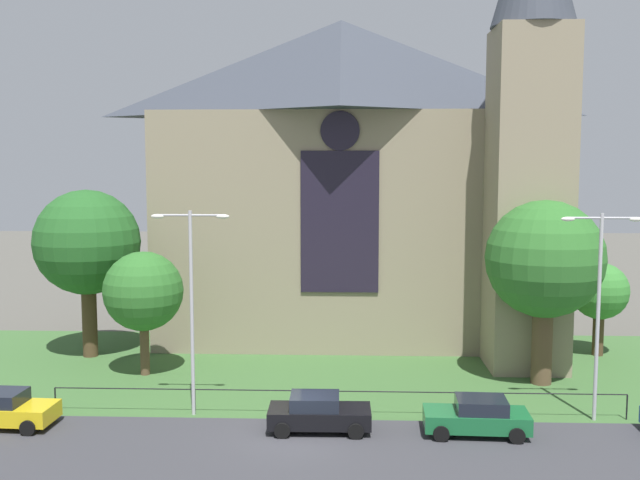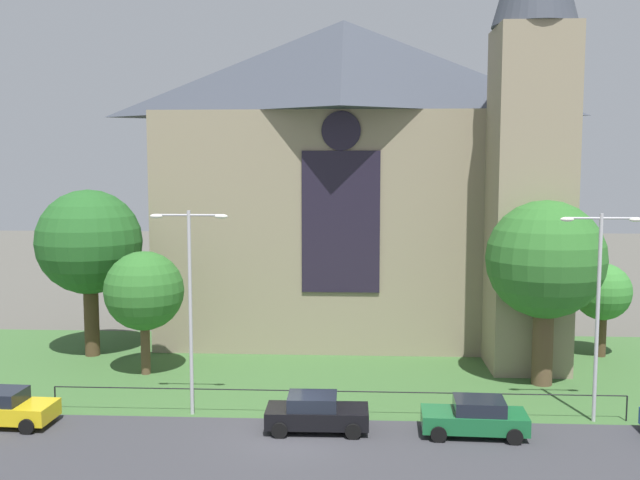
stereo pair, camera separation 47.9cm
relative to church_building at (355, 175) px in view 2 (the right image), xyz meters
The scene contains 14 objects.
ground 13.19m from the church_building, 106.46° to the right, with size 160.00×160.00×0.00m, color #56544C.
road_asphalt 22.55m from the church_building, 96.70° to the right, with size 120.00×8.00×0.01m, color #38383D.
grass_verge 14.48m from the church_building, 103.27° to the right, with size 120.00×20.00×0.01m, color #3D6633.
church_building is the anchor object (origin of this frame).
iron_railing 18.05m from the church_building, 92.87° to the right, with size 24.98×0.07×1.13m.
tree_right_near 14.54m from the church_building, 47.74° to the right, with size 5.82×5.82×9.21m.
tree_right_far 16.26m from the church_building, 18.59° to the right, with size 3.25×3.25×5.37m.
tree_left_near 15.64m from the church_building, 138.61° to the right, with size 4.12×4.12×6.48m.
tree_left_far 16.64m from the church_building, 158.07° to the right, with size 5.93×5.93×9.54m.
streetlamp_near 17.68m from the church_building, 114.39° to the right, with size 3.37×0.26×8.96m.
streetlamp_far 19.20m from the church_building, 56.52° to the right, with size 3.37×0.26×8.89m.
parked_car_yellow 24.59m from the church_building, 130.36° to the right, with size 4.28×2.18×1.51m.
parked_car_black 19.73m from the church_building, 94.96° to the right, with size 4.22×2.06×1.51m.
parked_car_green 20.44m from the church_building, 74.09° to the right, with size 4.27×2.16×1.51m.
Camera 2 is at (2.50, -27.91, 10.85)m, focal length 40.40 mm.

